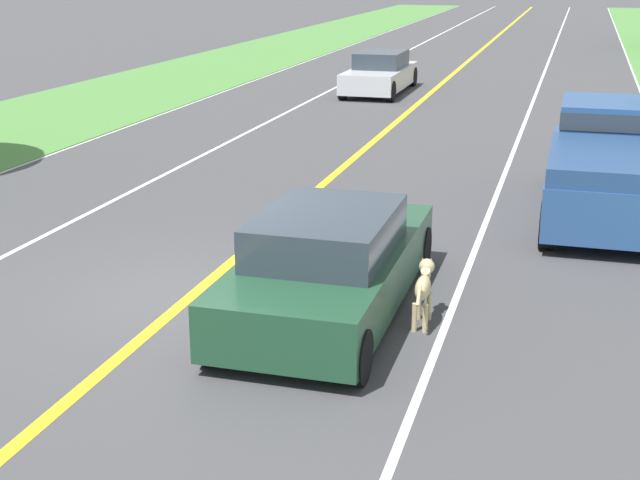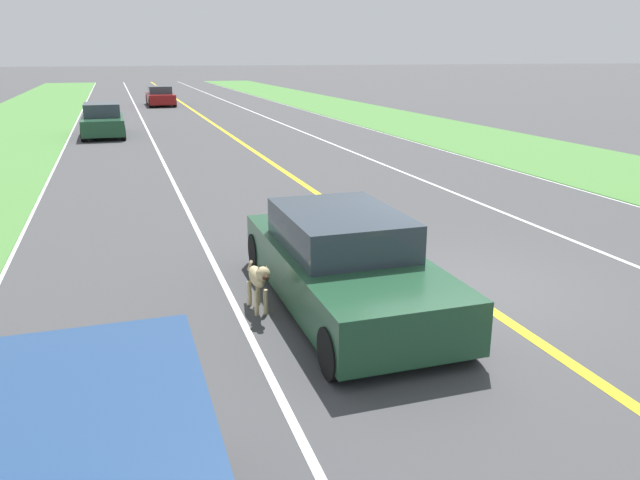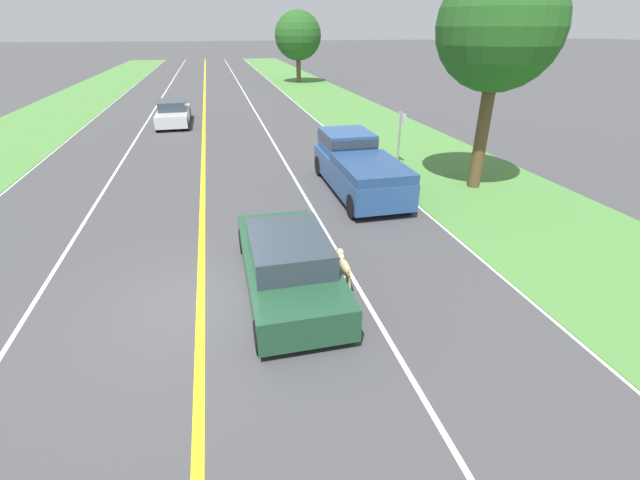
{
  "view_description": "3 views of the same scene",
  "coord_description": "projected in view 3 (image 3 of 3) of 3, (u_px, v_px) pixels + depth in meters",
  "views": [
    {
      "loc": [
        4.85,
        -10.4,
        4.41
      ],
      "look_at": [
        1.77,
        0.29,
        0.89
      ],
      "focal_mm": 50.0,
      "sensor_mm": 36.0,
      "label": 1
    },
    {
      "loc": [
        4.93,
        8.17,
        3.55
      ],
      "look_at": [
        2.2,
        -0.25,
        0.91
      ],
      "focal_mm": 35.0,
      "sensor_mm": 36.0,
      "label": 2
    },
    {
      "loc": [
        0.73,
        -8.07,
        5.33
      ],
      "look_at": [
        2.78,
        0.49,
        0.94
      ],
      "focal_mm": 24.0,
      "sensor_mm": 36.0,
      "label": 3
    }
  ],
  "objects": [
    {
      "name": "roadside_tree_right_far",
      "position": [
        298.0,
        36.0,
        43.74
      ],
      "size": [
        4.77,
        4.77,
        6.95
      ],
      "color": "brown",
      "rests_on": "ground"
    },
    {
      "name": "grass_verge_right",
      "position": [
        589.0,
        251.0,
        11.33
      ],
      "size": [
        6.0,
        160.0,
        0.03
      ],
      "primitive_type": "cube",
      "color": "#4C843D",
      "rests_on": "ground"
    },
    {
      "name": "pickup_truck",
      "position": [
        357.0,
        165.0,
        15.26
      ],
      "size": [
        2.05,
        5.53,
        1.83
      ],
      "color": "#284C84",
      "rests_on": "ground"
    },
    {
      "name": "centre_divider_line",
      "position": [
        201.0,
        302.0,
        9.25
      ],
      "size": [
        0.18,
        160.0,
        0.01
      ],
      "primitive_type": "cube",
      "color": "yellow",
      "rests_on": "ground"
    },
    {
      "name": "lane_dash_same_dir",
      "position": [
        355.0,
        282.0,
        9.98
      ],
      "size": [
        0.1,
        160.0,
        0.01
      ],
      "primitive_type": "cube",
      "color": "white",
      "rests_on": "ground"
    },
    {
      "name": "dog",
      "position": [
        343.0,
        265.0,
        9.69
      ],
      "size": [
        0.23,
        1.04,
        0.79
      ],
      "rotation": [
        0.0,
        0.0,
        0.04
      ],
      "color": "#D1B784",
      "rests_on": "ground"
    },
    {
      "name": "ego_car",
      "position": [
        288.0,
        263.0,
        9.46
      ],
      "size": [
        1.91,
        4.78,
        1.38
      ],
      "color": "#1E472D",
      "rests_on": "ground"
    },
    {
      "name": "ground_plane",
      "position": [
        201.0,
        302.0,
        9.25
      ],
      "size": [
        400.0,
        400.0,
        0.0
      ],
      "primitive_type": "plane",
      "color": "#424244"
    },
    {
      "name": "lane_edge_line_right",
      "position": [
        488.0,
        264.0,
        10.71
      ],
      "size": [
        0.14,
        160.0,
        0.01
      ],
      "primitive_type": "cube",
      "color": "white",
      "rests_on": "ground"
    },
    {
      "name": "oncoming_car",
      "position": [
        173.0,
        113.0,
        25.91
      ],
      "size": [
        1.82,
        4.79,
        1.38
      ],
      "rotation": [
        0.0,
        0.0,
        3.14
      ],
      "color": "silver",
      "rests_on": "ground"
    },
    {
      "name": "street_sign",
      "position": [
        400.0,
        132.0,
        17.77
      ],
      "size": [
        0.11,
        0.64,
        2.24
      ],
      "color": "gray",
      "rests_on": "ground"
    },
    {
      "name": "roadside_tree_right_near",
      "position": [
        500.0,
        28.0,
        13.54
      ],
      "size": [
        4.0,
        4.0,
        7.35
      ],
      "color": "brown",
      "rests_on": "ground"
    },
    {
      "name": "lane_dash_oncoming",
      "position": [
        20.0,
        325.0,
        8.52
      ],
      "size": [
        0.1,
        160.0,
        0.01
      ],
      "primitive_type": "cube",
      "color": "white",
      "rests_on": "ground"
    }
  ]
}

